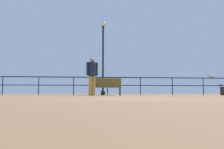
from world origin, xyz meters
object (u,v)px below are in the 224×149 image
bench_near_left (106,86)px  seagull_on_rail (211,76)px  lamppost_center (103,52)px  person_by_bench (92,74)px

bench_near_left → seagull_on_rail: seagull_on_rail is taller
bench_near_left → seagull_on_rail: size_ratio=3.54×
lamppost_center → seagull_on_rail: size_ratio=9.71×
bench_near_left → person_by_bench: 1.54m
person_by_bench → seagull_on_rail: size_ratio=3.96×
bench_near_left → lamppost_center: bearing=95.6°
person_by_bench → seagull_on_rail: person_by_bench is taller
lamppost_center → person_by_bench: (-0.65, -2.23, -1.48)m
bench_near_left → lamppost_center: lamppost_center is taller
seagull_on_rail → person_by_bench: bearing=-164.6°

